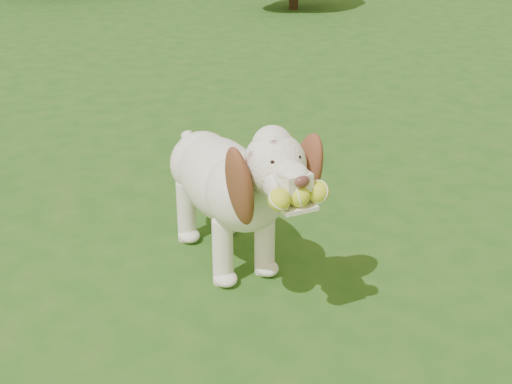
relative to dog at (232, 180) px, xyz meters
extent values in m
plane|color=#1E4D16|center=(0.56, 0.02, -0.45)|extent=(80.00, 80.00, 0.00)
ellipsoid|color=white|center=(-0.03, 0.11, -0.04)|extent=(0.52, 0.77, 0.37)
ellipsoid|color=white|center=(0.04, -0.15, 0.00)|extent=(0.44, 0.44, 0.36)
ellipsoid|color=white|center=(-0.09, 0.35, -0.05)|extent=(0.40, 0.40, 0.33)
cylinder|color=white|center=(0.07, -0.28, 0.10)|extent=(0.26, 0.33, 0.28)
sphere|color=white|center=(0.10, -0.42, 0.24)|extent=(0.31, 0.31, 0.26)
sphere|color=white|center=(0.10, -0.40, 0.31)|extent=(0.20, 0.20, 0.17)
cube|color=white|center=(0.14, -0.56, 0.23)|extent=(0.14, 0.17, 0.07)
ellipsoid|color=#592D28|center=(0.16, -0.64, 0.25)|extent=(0.07, 0.05, 0.05)
cube|color=white|center=(0.14, -0.57, 0.13)|extent=(0.17, 0.19, 0.02)
ellipsoid|color=brown|center=(-0.04, -0.44, 0.16)|extent=(0.18, 0.27, 0.39)
ellipsoid|color=brown|center=(0.25, -0.37, 0.16)|extent=(0.19, 0.24, 0.39)
cylinder|color=white|center=(-0.12, 0.50, -0.01)|extent=(0.11, 0.19, 0.14)
cylinder|color=white|center=(-0.07, -0.15, -0.29)|extent=(0.12, 0.12, 0.32)
cylinder|color=white|center=(0.14, -0.10, -0.29)|extent=(0.12, 0.12, 0.32)
cylinder|color=white|center=(-0.19, 0.30, -0.29)|extent=(0.12, 0.12, 0.32)
cylinder|color=white|center=(0.02, 0.36, -0.29)|extent=(0.12, 0.12, 0.32)
sphere|color=#BBD333|center=(0.07, -0.63, 0.18)|extent=(0.11, 0.11, 0.09)
sphere|color=#BBD333|center=(0.15, -0.61, 0.18)|extent=(0.11, 0.11, 0.09)
sphere|color=#BBD333|center=(0.23, -0.59, 0.18)|extent=(0.11, 0.11, 0.09)
camera|label=1|loc=(-0.50, -2.98, 1.31)|focal=50.00mm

